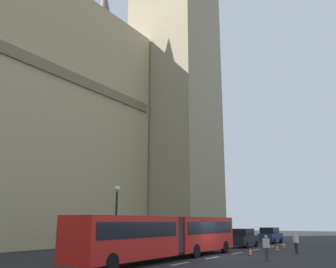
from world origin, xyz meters
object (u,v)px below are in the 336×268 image
(sedan_trailing, at_px, (270,235))
(sedan_lead, at_px, (243,238))
(traffic_cone_west, at_px, (250,251))
(pedestrian_near_cones, at_px, (266,247))
(street_lamp, at_px, (116,215))
(traffic_cone_middle, at_px, (277,248))
(traffic_cone_east, at_px, (284,245))
(pedestrian_by_kerb, at_px, (296,242))
(articulated_bus, at_px, (167,234))

(sedan_trailing, bearing_deg, sedan_lead, 179.60)
(traffic_cone_west, xyz_separation_m, pedestrian_near_cones, (-3.83, -2.56, 0.63))
(street_lamp, distance_m, pedestrian_near_cones, 11.24)
(sedan_trailing, xyz_separation_m, street_lamp, (-23.65, 4.39, 2.14))
(traffic_cone_west, height_order, street_lamp, street_lamp)
(sedan_lead, relative_size, traffic_cone_west, 7.59)
(traffic_cone_middle, xyz_separation_m, traffic_cone_east, (3.80, 0.49, 0.00))
(traffic_cone_middle, distance_m, pedestrian_by_kerb, 2.88)
(sedan_lead, distance_m, pedestrian_near_cones, 13.50)
(sedan_lead, distance_m, street_lamp, 15.70)
(sedan_trailing, height_order, traffic_cone_middle, sedan_trailing)
(traffic_cone_east, bearing_deg, pedestrian_near_cones, -169.09)
(sedan_trailing, distance_m, traffic_cone_west, 17.23)
(pedestrian_by_kerb, bearing_deg, traffic_cone_east, 25.05)
(articulated_bus, bearing_deg, traffic_cone_east, -13.21)
(articulated_bus, relative_size, pedestrian_by_kerb, 10.29)
(pedestrian_near_cones, bearing_deg, articulated_bus, 114.79)
(pedestrian_by_kerb, bearing_deg, street_lamp, 133.19)
(traffic_cone_west, bearing_deg, sedan_trailing, 12.30)
(traffic_cone_middle, bearing_deg, pedestrian_near_cones, -167.62)
(sedan_trailing, xyz_separation_m, traffic_cone_middle, (-11.69, -4.27, -0.63))
(sedan_lead, bearing_deg, traffic_cone_west, -155.31)
(sedan_lead, bearing_deg, pedestrian_by_kerb, -126.63)
(articulated_bus, bearing_deg, pedestrian_near_cones, -65.21)
(sedan_lead, bearing_deg, traffic_cone_middle, -124.56)
(articulated_bus, relative_size, pedestrian_near_cones, 10.29)
(sedan_lead, distance_m, traffic_cone_middle, 5.29)
(articulated_bus, relative_size, traffic_cone_east, 29.97)
(sedan_lead, xyz_separation_m, street_lamp, (-14.94, 4.33, 2.14))
(sedan_trailing, xyz_separation_m, pedestrian_by_kerb, (-13.52, -6.40, -0.00))
(articulated_bus, height_order, sedan_lead, articulated_bus)
(pedestrian_near_cones, bearing_deg, sedan_lead, 27.78)
(sedan_trailing, distance_m, street_lamp, 24.15)
(traffic_cone_east, height_order, pedestrian_by_kerb, pedestrian_by_kerb)
(sedan_trailing, xyz_separation_m, traffic_cone_west, (-16.83, -3.67, -0.63))
(traffic_cone_middle, xyz_separation_m, street_lamp, (-11.96, 8.66, 2.77))
(articulated_bus, distance_m, pedestrian_by_kerb, 11.81)
(sedan_trailing, xyz_separation_m, pedestrian_near_cones, (-20.66, -6.23, -0.00))
(traffic_cone_west, relative_size, pedestrian_near_cones, 0.34)
(pedestrian_near_cones, bearing_deg, traffic_cone_east, 10.91)
(articulated_bus, distance_m, traffic_cone_east, 16.08)
(sedan_lead, xyz_separation_m, traffic_cone_east, (0.82, -3.83, -0.63))
(articulated_bus, height_order, street_lamp, street_lamp)
(pedestrian_by_kerb, bearing_deg, pedestrian_near_cones, 178.65)
(sedan_trailing, relative_size, traffic_cone_middle, 7.59)
(sedan_lead, bearing_deg, articulated_bus, -179.33)
(street_lamp, bearing_deg, pedestrian_by_kerb, -46.81)
(articulated_bus, height_order, traffic_cone_west, articulated_bus)
(pedestrian_by_kerb, bearing_deg, articulated_bus, 147.76)
(sedan_lead, distance_m, traffic_cone_west, 8.95)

